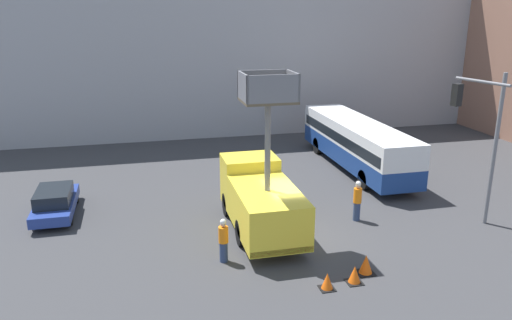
# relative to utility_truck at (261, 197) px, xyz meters

# --- Properties ---
(ground_plane) EXTENTS (120.00, 120.00, 0.00)m
(ground_plane) POSITION_rel_utility_truck_xyz_m (1.32, -0.91, -1.61)
(ground_plane) COLOR #38383A
(building_backdrop_far) EXTENTS (44.00, 10.00, 13.18)m
(building_backdrop_far) POSITION_rel_utility_truck_xyz_m (1.32, 22.08, 4.99)
(building_backdrop_far) COLOR #9E9EA3
(building_backdrop_far) RESTS_ON ground_plane
(utility_truck) EXTENTS (2.53, 6.44, 7.11)m
(utility_truck) POSITION_rel_utility_truck_xyz_m (0.00, 0.00, 0.00)
(utility_truck) COLOR yellow
(utility_truck) RESTS_ON ground_plane
(city_bus) EXTENTS (2.59, 11.70, 2.90)m
(city_bus) POSITION_rel_utility_truck_xyz_m (7.92, 7.51, 0.12)
(city_bus) COLOR navy
(city_bus) RESTS_ON ground_plane
(traffic_light_pole) EXTENTS (2.90, 2.65, 6.86)m
(traffic_light_pole) POSITION_rel_utility_truck_xyz_m (9.34, -1.78, 2.93)
(traffic_light_pole) COLOR slate
(traffic_light_pole) RESTS_ON ground_plane
(road_worker_near_truck) EXTENTS (0.38, 0.38, 1.78)m
(road_worker_near_truck) POSITION_rel_utility_truck_xyz_m (-2.07, -2.37, -0.72)
(road_worker_near_truck) COLOR navy
(road_worker_near_truck) RESTS_ON ground_plane
(road_worker_directing) EXTENTS (0.38, 0.38, 1.93)m
(road_worker_directing) POSITION_rel_utility_truck_xyz_m (4.62, 0.09, -0.63)
(road_worker_directing) COLOR navy
(road_worker_directing) RESTS_ON ground_plane
(traffic_cone_near_truck) EXTENTS (0.57, 0.57, 0.65)m
(traffic_cone_near_truck) POSITION_rel_utility_truck_xyz_m (2.21, -5.03, -1.30)
(traffic_cone_near_truck) COLOR black
(traffic_cone_near_truck) RESTS_ON ground_plane
(traffic_cone_mid_road) EXTENTS (0.64, 0.64, 0.74)m
(traffic_cone_mid_road) POSITION_rel_utility_truck_xyz_m (2.89, -4.51, -1.26)
(traffic_cone_mid_road) COLOR black
(traffic_cone_mid_road) RESTS_ON ground_plane
(traffic_cone_far_side) EXTENTS (0.54, 0.54, 0.61)m
(traffic_cone_far_side) POSITION_rel_utility_truck_xyz_m (1.10, -5.19, -1.32)
(traffic_cone_far_side) COLOR black
(traffic_cone_far_side) RESTS_ON ground_plane
(parked_car_curbside) EXTENTS (1.74, 4.41, 1.37)m
(parked_car_curbside) POSITION_rel_utility_truck_xyz_m (-9.02, 3.96, -0.91)
(parked_car_curbside) COLOR navy
(parked_car_curbside) RESTS_ON ground_plane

